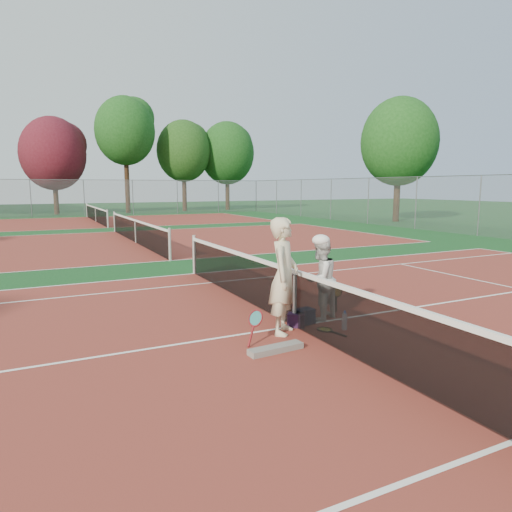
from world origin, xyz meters
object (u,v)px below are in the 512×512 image
Objects in this scene: player_b at (320,279)px; racket_black_held at (336,299)px; sports_bag_purple at (296,320)px; water_bottle at (344,321)px; net_main at (295,298)px; racket_spare at (325,330)px; player_a at (284,276)px; sports_bag_navy at (304,316)px; racket_red at (256,327)px.

racket_black_held is at bearing 177.52° from player_b.
sports_bag_purple is 0.84m from water_bottle.
water_bottle is at bearing 70.44° from player_b.
player_b is (0.65, 0.18, 0.25)m from net_main.
player_b reaches higher than sports_bag_purple.
racket_spare is 0.37m from water_bottle.
player_a is 3.26× the size of racket_spare.
water_bottle is at bearing 14.39° from racket_black_held.
sports_bag_navy is (-0.91, -0.30, -0.15)m from racket_black_held.
racket_black_held is at bearing -59.77° from racket_spare.
racket_spare is (1.34, 0.03, -0.24)m from racket_red.
player_b is at bearing 17.34° from sports_bag_navy.
sports_bag_navy is 0.23m from sports_bag_purple.
racket_spare is at bearing -65.70° from player_a.
sports_bag_navy is at bearing -14.89° from racket_red.
sports_bag_navy is (0.23, 0.05, -0.37)m from net_main.
sports_bag_navy is at bearing -23.79° from player_a.
sports_bag_navy is at bearing -3.75° from player_b.
player_a is at bearing -153.37° from sports_bag_purple.
racket_spare is (-0.30, -0.61, -0.75)m from player_b.
racket_red is 0.86× the size of racket_spare.
racket_black_held is (1.49, 0.56, -0.69)m from player_a.
racket_black_held is 1.94× the size of water_bottle.
racket_red is 0.89× the size of racket_black_held.
racket_spare is at bearing -75.84° from sports_bag_navy.
net_main reaches higher than water_bottle.
player_a is at bearing 58.65° from racket_spare.
sports_bag_navy is 0.75m from water_bottle.
racket_black_held reaches higher than racket_red.
racket_red reaches higher than sports_bag_purple.
racket_red is at bearing -155.29° from net_main.
racket_black_held is (2.13, 0.80, 0.03)m from racket_red.
player_a is 1.73m from racket_black_held.
player_b is 1.83m from racket_red.
player_b is 2.95× the size of racket_red.
racket_black_held is 1.20m from sports_bag_purple.
sports_bag_purple is at bearing 141.67° from water_bottle.
sports_bag_navy is at bearing 21.83° from sports_bag_purple.
racket_red is at bearing -157.40° from sports_bag_navy.
player_b is at bearing 18.87° from sports_bag_purple.
player_a reaches higher than racket_black_held.
player_a reaches higher than water_bottle.
water_bottle is at bearing -39.53° from net_main.
racket_spare is at bearing -36.41° from racket_red.
player_b is 0.76m from sports_bag_navy.
net_main is at bearing -5.37° from player_b.
water_bottle is at bearing -38.33° from sports_bag_purple.
net_main is at bearing -31.17° from racket_black_held.
sports_bag_purple reaches higher than racket_spare.
racket_red is 1.36m from racket_spare.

